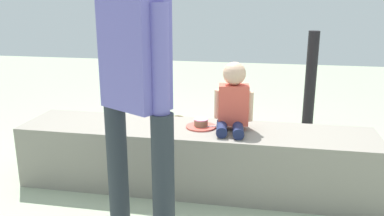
# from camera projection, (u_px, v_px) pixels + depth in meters

# --- Properties ---
(ground_plane) EXTENTS (12.00, 12.00, 0.00)m
(ground_plane) POSITION_uv_depth(u_px,v_px,m) (194.00, 186.00, 3.02)
(ground_plane) COLOR #96A387
(concrete_ledge) EXTENTS (2.56, 0.53, 0.46)m
(concrete_ledge) POSITION_uv_depth(u_px,v_px,m) (194.00, 157.00, 2.96)
(concrete_ledge) COLOR gray
(concrete_ledge) RESTS_ON ground_plane
(child_seated) EXTENTS (0.28, 0.32, 0.48)m
(child_seated) POSITION_uv_depth(u_px,v_px,m) (233.00, 101.00, 2.81)
(child_seated) COLOR #1A2348
(child_seated) RESTS_ON concrete_ledge
(adult_standing) EXTENTS (0.45, 0.35, 1.68)m
(adult_standing) POSITION_uv_depth(u_px,v_px,m) (135.00, 69.00, 2.07)
(adult_standing) COLOR #272D34
(adult_standing) RESTS_ON ground_plane
(cake_plate) EXTENTS (0.22, 0.22, 0.07)m
(cake_plate) POSITION_uv_depth(u_px,v_px,m) (201.00, 125.00, 2.90)
(cake_plate) COLOR #E0594C
(cake_plate) RESTS_ON concrete_ledge
(gift_bag) EXTENTS (0.20, 0.12, 0.31)m
(gift_bag) POSITION_uv_depth(u_px,v_px,m) (338.00, 151.00, 3.33)
(gift_bag) COLOR #59C6B2
(gift_bag) RESTS_ON ground_plane
(railing_post) EXTENTS (0.36, 0.36, 1.06)m
(railing_post) POSITION_uv_depth(u_px,v_px,m) (309.00, 98.00, 4.04)
(railing_post) COLOR black
(railing_post) RESTS_ON ground_plane
(water_bottle_near_gift) EXTENTS (0.07, 0.07, 0.21)m
(water_bottle_near_gift) POSITION_uv_depth(u_px,v_px,m) (109.00, 128.00, 4.05)
(water_bottle_near_gift) COLOR silver
(water_bottle_near_gift) RESTS_ON ground_plane
(water_bottle_far_side) EXTENTS (0.08, 0.08, 0.22)m
(water_bottle_far_side) POSITION_uv_depth(u_px,v_px,m) (179.00, 129.00, 3.98)
(water_bottle_far_side) COLOR silver
(water_bottle_far_side) RESTS_ON ground_plane
(party_cup_red) EXTENTS (0.09, 0.09, 0.10)m
(party_cup_red) POSITION_uv_depth(u_px,v_px,m) (205.00, 144.00, 3.73)
(party_cup_red) COLOR red
(party_cup_red) RESTS_ON ground_plane
(cake_box_white) EXTENTS (0.36, 0.34, 0.11)m
(cake_box_white) POSITION_uv_depth(u_px,v_px,m) (241.00, 133.00, 4.02)
(cake_box_white) COLOR white
(cake_box_white) RESTS_ON ground_plane
(handbag_black_leather) EXTENTS (0.32, 0.11, 0.35)m
(handbag_black_leather) POSITION_uv_depth(u_px,v_px,m) (119.00, 141.00, 3.58)
(handbag_black_leather) COLOR black
(handbag_black_leather) RESTS_ON ground_plane
(handbag_brown_canvas) EXTENTS (0.34, 0.11, 0.36)m
(handbag_brown_canvas) POSITION_uv_depth(u_px,v_px,m) (179.00, 140.00, 3.61)
(handbag_brown_canvas) COLOR brown
(handbag_brown_canvas) RESTS_ON ground_plane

